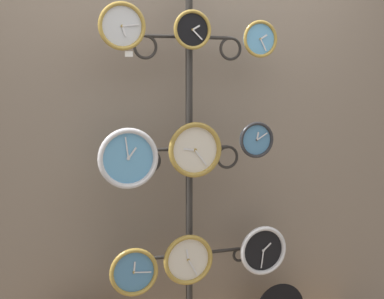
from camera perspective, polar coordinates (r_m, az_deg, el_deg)
The scene contains 12 objects.
shop_wall at distance 3.07m, azimuth -1.25°, elevation 4.48°, with size 4.40×0.04×2.80m.
display_stand at distance 3.02m, azimuth -0.31°, elevation -7.95°, with size 0.70×0.38×2.10m.
clock_top_left at distance 2.72m, azimuth -7.50°, elevation 12.92°, with size 0.24×0.04×0.24m.
clock_top_center at distance 2.84m, azimuth 0.01°, elevation 12.65°, with size 0.21×0.04×0.21m.
clock_top_right at distance 2.99m, azimuth 7.25°, elevation 11.61°, with size 0.20×0.04×0.20m.
clock_middle_left at distance 2.74m, azimuth -6.83°, elevation -0.94°, with size 0.32×0.04×0.32m.
clock_middle_center at distance 2.84m, azimuth 0.30°, elevation -0.04°, with size 0.30×0.04×0.30m.
clock_middle_right at distance 2.96m, azimuth 6.86°, elevation 1.04°, with size 0.20×0.04×0.20m.
clock_bottom_left at distance 2.89m, azimuth -6.24°, elevation -12.85°, with size 0.26×0.04×0.26m.
clock_bottom_center at distance 2.95m, azimuth -0.43°, elevation -11.66°, with size 0.28×0.04×0.28m.
clock_bottom_right at distance 3.12m, azimuth 7.57°, elevation -10.61°, with size 0.29×0.04×0.29m.
price_tag_upper at distance 2.72m, azimuth -6.76°, elevation 10.09°, with size 0.04×0.00×0.03m.
Camera 1 is at (-0.91, -2.35, 1.55)m, focal length 50.00 mm.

